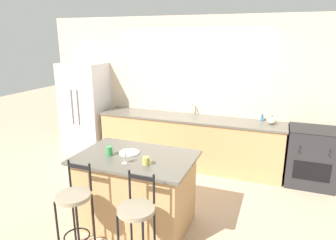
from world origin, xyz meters
TOP-DOWN VIEW (x-y plane):
  - ground_plane at (0.00, 0.00)m, footprint 18.00×18.00m
  - wall_back at (0.00, 0.69)m, footprint 6.00×0.07m
  - back_counter at (0.00, 0.37)m, footprint 3.36×0.67m
  - sink_faucet at (0.00, 0.57)m, footprint 0.02×0.13m
  - kitchen_island at (-0.08, -1.63)m, footprint 1.44×0.95m
  - refrigerator at (-2.20, 0.34)m, footprint 0.86×0.69m
  - oven_range at (2.06, 0.35)m, footprint 0.73×0.65m
  - bar_stool_near at (-0.45, -2.36)m, footprint 0.37×0.37m
  - bar_stool_far at (0.29, -2.35)m, footprint 0.37×0.37m
  - dinner_plate at (-0.19, -1.57)m, footprint 0.26×0.26m
  - wine_glass at (-0.10, -1.86)m, footprint 0.07×0.07m
  - coffee_mug at (0.15, -1.81)m, footprint 0.11×0.08m
  - tumbler_cup at (-0.39, -1.72)m, footprint 0.08×0.08m
  - pumpkin_decoration at (1.41, 0.43)m, footprint 0.15×0.15m
  - soap_bottle at (1.25, 0.56)m, footprint 0.05×0.05m

SIDE VIEW (x-z plane):
  - ground_plane at x=0.00m, z-range 0.00..0.00m
  - back_counter at x=0.00m, z-range 0.00..0.93m
  - oven_range at x=2.06m, z-range 0.00..0.94m
  - kitchen_island at x=-0.08m, z-range 0.00..0.94m
  - bar_stool_near at x=-0.45m, z-range 0.07..1.11m
  - bar_stool_far at x=0.29m, z-range 0.07..1.11m
  - refrigerator at x=-2.20m, z-range 0.00..1.83m
  - dinner_plate at x=-0.19m, z-range 0.93..0.95m
  - coffee_mug at x=0.15m, z-range 0.93..1.02m
  - soap_bottle at x=1.25m, z-range 0.92..1.05m
  - tumbler_cup at x=-0.39m, z-range 0.93..1.05m
  - pumpkin_decoration at x=1.41m, z-range 0.92..1.06m
  - wine_glass at x=-0.10m, z-range 0.97..1.16m
  - sink_faucet at x=0.00m, z-range 0.96..1.18m
  - wall_back at x=0.00m, z-range 0.00..2.70m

